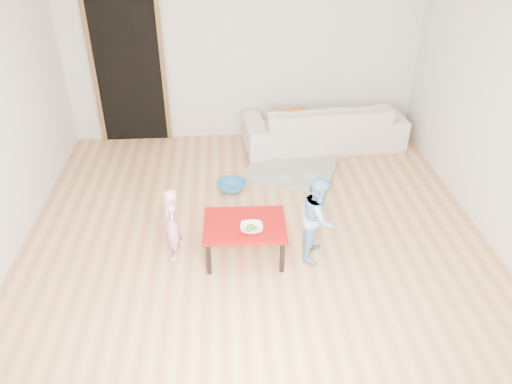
{
  "coord_description": "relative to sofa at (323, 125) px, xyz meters",
  "views": [
    {
      "loc": [
        -0.29,
        -4.42,
        3.31
      ],
      "look_at": [
        0.0,
        -0.2,
        0.65
      ],
      "focal_mm": 35.0,
      "sensor_mm": 36.0,
      "label": 1
    }
  ],
  "objects": [
    {
      "name": "floor",
      "position": [
        -1.12,
        -2.05,
        -0.33
      ],
      "size": [
        5.0,
        5.0,
        0.01
      ],
      "primitive_type": "cube",
      "color": "#B8734F",
      "rests_on": "ground"
    },
    {
      "name": "back_wall",
      "position": [
        -1.12,
        0.45,
        0.97
      ],
      "size": [
        5.0,
        0.02,
        2.6
      ],
      "primitive_type": "cube",
      "color": "silver",
      "rests_on": "floor"
    },
    {
      "name": "right_wall",
      "position": [
        1.38,
        -2.05,
        0.97
      ],
      "size": [
        0.02,
        5.0,
        2.6
      ],
      "primitive_type": "cube",
      "color": "silver",
      "rests_on": "floor"
    },
    {
      "name": "doorway",
      "position": [
        -2.72,
        0.43,
        0.7
      ],
      "size": [
        1.02,
        0.08,
        2.11
      ],
      "primitive_type": null,
      "color": "brown",
      "rests_on": "back_wall"
    },
    {
      "name": "sofa",
      "position": [
        0.0,
        0.0,
        0.0
      ],
      "size": [
        2.33,
        1.09,
        0.66
      ],
      "primitive_type": "imported",
      "rotation": [
        0.0,
        0.0,
        3.23
      ],
      "color": "beige",
      "rests_on": "floor"
    },
    {
      "name": "cushion",
      "position": [
        -0.46,
        -0.13,
        0.17
      ],
      "size": [
        0.59,
        0.56,
        0.13
      ],
      "primitive_type": "cube",
      "rotation": [
        0.0,
        0.0,
        0.32
      ],
      "color": "orange",
      "rests_on": "sofa"
    },
    {
      "name": "red_table",
      "position": [
        -1.25,
        -2.45,
        -0.13
      ],
      "size": [
        0.83,
        0.63,
        0.41
      ],
      "primitive_type": null,
      "rotation": [
        0.0,
        0.0,
        -0.03
      ],
      "color": "#930809",
      "rests_on": "floor"
    },
    {
      "name": "bowl",
      "position": [
        -1.18,
        -2.57,
        0.11
      ],
      "size": [
        0.22,
        0.22,
        0.05
      ],
      "primitive_type": "imported",
      "color": "white",
      "rests_on": "red_table"
    },
    {
      "name": "broccoli",
      "position": [
        -1.18,
        -2.57,
        0.11
      ],
      "size": [
        0.12,
        0.12,
        0.06
      ],
      "primitive_type": null,
      "color": "#2D5919",
      "rests_on": "red_table"
    },
    {
      "name": "child_pink",
      "position": [
        -1.98,
        -2.39,
        0.06
      ],
      "size": [
        0.26,
        0.32,
        0.78
      ],
      "primitive_type": "imported",
      "rotation": [
        0.0,
        0.0,
        -1.3
      ],
      "color": "pink",
      "rests_on": "floor"
    },
    {
      "name": "child_blue",
      "position": [
        -0.51,
        -2.46,
        0.12
      ],
      "size": [
        0.46,
        0.53,
        0.91
      ],
      "primitive_type": "imported",
      "rotation": [
        0.0,
        0.0,
        1.26
      ],
      "color": "#57A1C9",
      "rests_on": "floor"
    },
    {
      "name": "basin",
      "position": [
        -1.35,
        -1.15,
        -0.27
      ],
      "size": [
        0.36,
        0.36,
        0.11
      ],
      "primitive_type": "imported",
      "color": "teal",
      "rests_on": "floor"
    },
    {
      "name": "blanket",
      "position": [
        -0.55,
        -0.73,
        -0.3
      ],
      "size": [
        1.37,
        1.26,
        0.06
      ],
      "primitive_type": null,
      "rotation": [
        0.0,
        0.0,
        -0.37
      ],
      "color": "#A4A291",
      "rests_on": "floor"
    }
  ]
}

